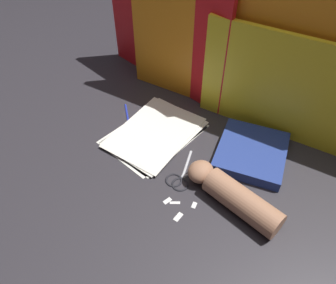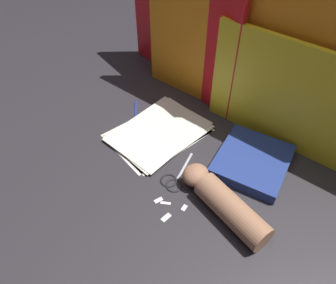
{
  "view_description": "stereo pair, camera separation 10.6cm",
  "coord_description": "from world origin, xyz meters",
  "px_view_note": "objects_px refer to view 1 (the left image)",
  "views": [
    {
      "loc": [
        0.44,
        -0.58,
        0.82
      ],
      "look_at": [
        -0.01,
        0.02,
        0.06
      ],
      "focal_mm": 35.0,
      "sensor_mm": 36.0,
      "label": 1
    },
    {
      "loc": [
        0.52,
        -0.51,
        0.82
      ],
      "look_at": [
        -0.01,
        0.02,
        0.06
      ],
      "focal_mm": 35.0,
      "sensor_mm": 36.0,
      "label": 2
    }
  ],
  "objects_px": {
    "paper_stack": "(155,133)",
    "scissors": "(182,177)",
    "hand_forearm": "(233,195)",
    "book_closed": "(251,152)"
  },
  "relations": [
    {
      "from": "paper_stack",
      "to": "scissors",
      "type": "bearing_deg",
      "value": -27.37
    },
    {
      "from": "paper_stack",
      "to": "scissors",
      "type": "height_order",
      "value": "paper_stack"
    },
    {
      "from": "paper_stack",
      "to": "scissors",
      "type": "xyz_separation_m",
      "value": [
        0.19,
        -0.1,
        -0.0
      ]
    },
    {
      "from": "scissors",
      "to": "hand_forearm",
      "type": "bearing_deg",
      "value": 4.15
    },
    {
      "from": "book_closed",
      "to": "hand_forearm",
      "type": "xyz_separation_m",
      "value": [
        0.04,
        -0.2,
        0.02
      ]
    },
    {
      "from": "scissors",
      "to": "hand_forearm",
      "type": "xyz_separation_m",
      "value": [
        0.17,
        0.01,
        0.04
      ]
    },
    {
      "from": "scissors",
      "to": "hand_forearm",
      "type": "distance_m",
      "value": 0.18
    },
    {
      "from": "book_closed",
      "to": "hand_forearm",
      "type": "relative_size",
      "value": 0.91
    },
    {
      "from": "paper_stack",
      "to": "hand_forearm",
      "type": "bearing_deg",
      "value": -13.42
    },
    {
      "from": "scissors",
      "to": "book_closed",
      "type": "bearing_deg",
      "value": 59.33
    }
  ]
}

